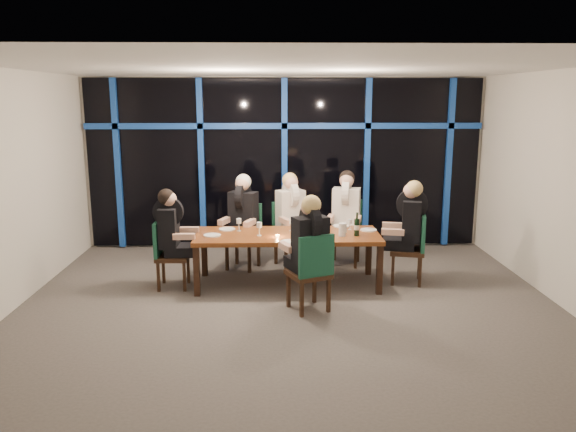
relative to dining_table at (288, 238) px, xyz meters
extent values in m
plane|color=#5F5854|center=(0.00, -0.80, -0.68)|extent=(7.00, 7.00, 0.00)
cube|color=silver|center=(0.00, 2.20, 0.82)|extent=(7.00, 0.04, 3.00)
cube|color=silver|center=(0.00, -3.80, 0.82)|extent=(7.00, 0.04, 3.00)
cube|color=silver|center=(-3.50, -0.80, 0.82)|extent=(0.04, 6.00, 3.00)
cube|color=silver|center=(3.50, -0.80, 0.82)|extent=(0.04, 6.00, 3.00)
cube|color=white|center=(0.00, -0.80, 2.32)|extent=(7.00, 6.00, 0.04)
cube|color=black|center=(0.00, 2.14, 0.82)|extent=(6.86, 0.04, 2.94)
cube|color=#133E9A|center=(-2.90, 2.09, 0.82)|extent=(0.10, 0.10, 2.94)
cube|color=#133E9A|center=(-1.45, 2.09, 0.82)|extent=(0.10, 0.10, 2.94)
cube|color=#133E9A|center=(0.00, 2.09, 0.82)|extent=(0.10, 0.10, 2.94)
cube|color=#133E9A|center=(1.45, 2.09, 0.82)|extent=(0.10, 0.10, 2.94)
cube|color=#133E9A|center=(2.90, 2.09, 0.82)|extent=(0.10, 0.10, 2.94)
cube|color=#133E9A|center=(0.00, 2.09, 1.48)|extent=(6.86, 0.10, 0.10)
cube|color=#FF2D14|center=(1.10, 2.45, 1.47)|extent=(0.60, 0.05, 0.35)
cube|color=brown|center=(0.00, 0.00, 0.04)|extent=(2.60, 1.00, 0.06)
cube|color=black|center=(-1.24, -0.44, -0.34)|extent=(0.08, 0.08, 0.69)
cube|color=black|center=(1.24, -0.44, -0.34)|extent=(0.08, 0.08, 0.69)
cube|color=black|center=(-1.24, 0.44, -0.34)|extent=(0.08, 0.08, 0.69)
cube|color=black|center=(1.24, 0.44, -0.34)|extent=(0.08, 0.08, 0.69)
cube|color=#311C10|center=(-0.68, 0.80, -0.21)|extent=(0.61, 0.61, 0.06)
cube|color=#1B563D|center=(-0.61, 1.00, 0.07)|extent=(0.46, 0.21, 0.52)
cube|color=#311C10|center=(-0.92, 0.69, -0.46)|extent=(0.05, 0.05, 0.44)
cube|color=#311C10|center=(-0.57, 0.56, -0.46)|extent=(0.05, 0.05, 0.44)
cube|color=#311C10|center=(-0.79, 1.05, -0.46)|extent=(0.05, 0.05, 0.44)
cube|color=#311C10|center=(-0.44, 0.91, -0.46)|extent=(0.05, 0.05, 0.44)
cube|color=#311C10|center=(0.09, 0.93, -0.21)|extent=(0.62, 0.62, 0.06)
cube|color=#1B563D|center=(0.00, 1.12, 0.07)|extent=(0.45, 0.24, 0.52)
cube|color=#311C10|center=(-0.01, 0.68, -0.46)|extent=(0.06, 0.06, 0.44)
cube|color=#311C10|center=(0.34, 0.84, -0.46)|extent=(0.06, 0.06, 0.44)
cube|color=#311C10|center=(-0.16, 1.02, -0.46)|extent=(0.06, 0.06, 0.44)
cube|color=#311C10|center=(0.18, 1.18, -0.46)|extent=(0.06, 0.06, 0.44)
cube|color=#311C10|center=(0.95, 0.98, -0.20)|extent=(0.58, 0.58, 0.06)
cube|color=#1B563D|center=(1.00, 1.18, 0.09)|extent=(0.48, 0.17, 0.53)
cube|color=#311C10|center=(0.72, 0.84, -0.46)|extent=(0.05, 0.05, 0.45)
cube|color=#311C10|center=(1.09, 0.74, -0.46)|extent=(0.05, 0.05, 0.45)
cube|color=#311C10|center=(0.81, 1.21, -0.46)|extent=(0.05, 0.05, 0.45)
cube|color=#311C10|center=(1.18, 1.12, -0.46)|extent=(0.05, 0.05, 0.45)
cube|color=#311C10|center=(-1.62, -0.08, -0.23)|extent=(0.45, 0.45, 0.06)
cube|color=#1B563D|center=(-1.81, -0.08, 0.03)|extent=(0.05, 0.45, 0.50)
cube|color=#311C10|center=(-1.44, -0.26, -0.47)|extent=(0.04, 0.04, 0.42)
cube|color=#311C10|center=(-1.44, 0.10, -0.47)|extent=(0.04, 0.04, 0.42)
cube|color=#311C10|center=(-1.80, -0.26, -0.47)|extent=(0.04, 0.04, 0.42)
cube|color=#311C10|center=(-1.79, 0.10, -0.47)|extent=(0.04, 0.04, 0.42)
cube|color=#311C10|center=(1.73, 0.06, -0.21)|extent=(0.57, 0.57, 0.06)
cube|color=#1B563D|center=(1.93, 0.01, 0.08)|extent=(0.15, 0.47, 0.53)
cube|color=#311C10|center=(1.58, 0.28, -0.46)|extent=(0.05, 0.05, 0.44)
cube|color=#311C10|center=(1.50, -0.09, -0.46)|extent=(0.05, 0.05, 0.44)
cube|color=#311C10|center=(1.95, 0.20, -0.46)|extent=(0.05, 0.05, 0.44)
cube|color=#311C10|center=(1.87, -0.17, -0.46)|extent=(0.05, 0.05, 0.44)
cube|color=#311C10|center=(0.24, -0.99, -0.21)|extent=(0.62, 0.62, 0.06)
cube|color=#1B563D|center=(0.32, -1.18, 0.07)|extent=(0.45, 0.24, 0.52)
cube|color=#311C10|center=(0.33, -0.74, -0.46)|extent=(0.06, 0.06, 0.44)
cube|color=#311C10|center=(-0.01, -0.89, -0.46)|extent=(0.06, 0.06, 0.44)
cube|color=#311C10|center=(0.48, -1.08, -0.46)|extent=(0.06, 0.06, 0.44)
cube|color=#311C10|center=(0.14, -1.23, -0.46)|extent=(0.06, 0.06, 0.44)
cube|color=black|center=(-0.73, 0.69, -0.11)|extent=(0.51, 0.54, 0.15)
cube|color=black|center=(-0.67, 0.84, 0.24)|extent=(0.48, 0.38, 0.59)
cylinder|color=black|center=(-0.67, 0.84, 0.47)|extent=(0.25, 0.45, 0.44)
sphere|color=tan|center=(-0.67, 0.82, 0.66)|extent=(0.22, 0.22, 0.22)
sphere|color=silver|center=(-0.66, 0.86, 0.69)|extent=(0.24, 0.24, 0.24)
cube|color=tan|center=(-0.95, 0.68, 0.11)|extent=(0.19, 0.32, 0.08)
cube|color=tan|center=(-0.56, 0.53, 0.11)|extent=(0.19, 0.32, 0.08)
cube|color=silver|center=(0.14, 0.82, -0.11)|extent=(0.52, 0.56, 0.15)
cube|color=silver|center=(0.07, 0.97, 0.24)|extent=(0.49, 0.40, 0.59)
cylinder|color=silver|center=(0.07, 0.97, 0.47)|extent=(0.28, 0.44, 0.44)
sphere|color=tan|center=(0.08, 0.95, 0.66)|extent=(0.22, 0.22, 0.22)
sphere|color=tan|center=(0.06, 0.99, 0.69)|extent=(0.24, 0.24, 0.24)
cube|color=tan|center=(-0.02, 0.65, 0.11)|extent=(0.21, 0.32, 0.08)
cube|color=tan|center=(0.36, 0.82, 0.11)|extent=(0.21, 0.32, 0.08)
cube|color=silver|center=(0.92, 0.85, -0.10)|extent=(0.48, 0.53, 0.15)
cube|color=silver|center=(0.96, 1.02, 0.26)|extent=(0.48, 0.35, 0.60)
cylinder|color=silver|center=(0.96, 1.02, 0.49)|extent=(0.21, 0.46, 0.45)
sphere|color=tan|center=(0.96, 1.00, 0.68)|extent=(0.22, 0.22, 0.22)
sphere|color=black|center=(0.97, 1.04, 0.71)|extent=(0.25, 0.25, 0.25)
cube|color=tan|center=(0.69, 0.82, 0.11)|extent=(0.16, 0.33, 0.09)
cube|color=tan|center=(1.10, 0.72, 0.11)|extent=(0.16, 0.33, 0.09)
cube|color=black|center=(-1.50, -0.08, -0.14)|extent=(0.42, 0.36, 0.14)
cube|color=black|center=(-1.66, -0.08, 0.19)|extent=(0.24, 0.40, 0.56)
cylinder|color=black|center=(-1.66, -0.08, 0.41)|extent=(0.42, 0.10, 0.42)
sphere|color=tan|center=(-1.64, -0.08, 0.59)|extent=(0.21, 0.21, 0.21)
sphere|color=black|center=(-1.68, -0.08, 0.62)|extent=(0.23, 0.23, 0.23)
cube|color=tan|center=(-1.42, -0.28, 0.11)|extent=(0.30, 0.08, 0.08)
cube|color=tan|center=(-1.42, 0.12, 0.11)|extent=(0.30, 0.08, 0.08)
cube|color=black|center=(1.60, 0.08, -0.10)|extent=(0.51, 0.47, 0.15)
cube|color=black|center=(1.77, 0.05, 0.24)|extent=(0.34, 0.47, 0.59)
cylinder|color=black|center=(1.77, 0.05, 0.48)|extent=(0.45, 0.20, 0.44)
sphere|color=tan|center=(1.75, 0.05, 0.67)|extent=(0.22, 0.22, 0.22)
sphere|color=tan|center=(1.79, 0.04, 0.70)|extent=(0.24, 0.24, 0.24)
cube|color=tan|center=(1.57, 0.31, 0.11)|extent=(0.33, 0.15, 0.08)
cube|color=tan|center=(1.48, -0.10, 0.11)|extent=(0.33, 0.15, 0.08)
cube|color=black|center=(0.18, -0.87, -0.11)|extent=(0.52, 0.55, 0.15)
cube|color=black|center=(0.25, -1.02, 0.24)|extent=(0.48, 0.40, 0.58)
cylinder|color=black|center=(0.25, -1.02, 0.47)|extent=(0.27, 0.44, 0.44)
sphere|color=tan|center=(0.24, -1.01, 0.65)|extent=(0.22, 0.22, 0.22)
sphere|color=tan|center=(0.26, -1.04, 0.69)|extent=(0.24, 0.24, 0.24)
cube|color=tan|center=(0.34, -0.71, 0.11)|extent=(0.20, 0.32, 0.08)
cube|color=tan|center=(-0.04, -0.88, 0.11)|extent=(0.20, 0.32, 0.08)
cylinder|color=white|center=(-0.88, 0.28, 0.08)|extent=(0.24, 0.24, 0.01)
cylinder|color=white|center=(0.32, 0.42, 0.08)|extent=(0.24, 0.24, 0.01)
cylinder|color=white|center=(0.81, 0.43, 0.08)|extent=(0.24, 0.24, 0.01)
cylinder|color=white|center=(-1.06, -0.08, 0.08)|extent=(0.24, 0.24, 0.01)
cylinder|color=white|center=(1.18, 0.18, 0.08)|extent=(0.24, 0.24, 0.01)
cylinder|color=white|center=(0.01, -0.47, 0.08)|extent=(0.24, 0.24, 0.01)
cylinder|color=black|center=(0.96, -0.14, 0.19)|extent=(0.07, 0.07, 0.24)
cylinder|color=black|center=(0.96, -0.14, 0.35)|extent=(0.03, 0.03, 0.09)
cylinder|color=silver|center=(0.96, -0.14, 0.19)|extent=(0.08, 0.08, 0.07)
cylinder|color=white|center=(0.76, -0.15, 0.16)|extent=(0.10, 0.10, 0.18)
cylinder|color=white|center=(0.81, -0.15, 0.18)|extent=(0.01, 0.01, 0.13)
cylinder|color=#FF9D4C|center=(-0.15, -0.17, 0.08)|extent=(0.05, 0.05, 0.03)
cylinder|color=white|center=(-0.40, -0.09, 0.07)|extent=(0.07, 0.07, 0.01)
cylinder|color=white|center=(-0.40, -0.09, 0.13)|extent=(0.01, 0.01, 0.11)
cylinder|color=white|center=(-0.40, -0.09, 0.22)|extent=(0.07, 0.07, 0.08)
cylinder|color=silver|center=(0.06, 0.19, 0.07)|extent=(0.06, 0.06, 0.01)
cylinder|color=silver|center=(0.06, 0.19, 0.12)|extent=(0.01, 0.01, 0.10)
cylinder|color=silver|center=(0.06, 0.19, 0.21)|extent=(0.07, 0.07, 0.07)
cylinder|color=white|center=(0.47, 0.00, 0.07)|extent=(0.07, 0.07, 0.01)
cylinder|color=white|center=(0.47, 0.00, 0.13)|extent=(0.01, 0.01, 0.10)
cylinder|color=white|center=(0.47, 0.00, 0.22)|extent=(0.07, 0.07, 0.07)
cylinder|color=white|center=(-0.70, 0.19, 0.07)|extent=(0.07, 0.07, 0.01)
cylinder|color=white|center=(-0.70, 0.19, 0.13)|extent=(0.01, 0.01, 0.10)
cylinder|color=white|center=(-0.70, 0.19, 0.22)|extent=(0.07, 0.07, 0.07)
cylinder|color=silver|center=(0.92, 0.23, 0.07)|extent=(0.06, 0.06, 0.01)
cylinder|color=silver|center=(0.92, 0.23, 0.12)|extent=(0.01, 0.01, 0.09)
cylinder|color=silver|center=(0.92, 0.23, 0.19)|extent=(0.06, 0.06, 0.06)
camera|label=1|loc=(-0.20, -7.71, 1.96)|focal=35.00mm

